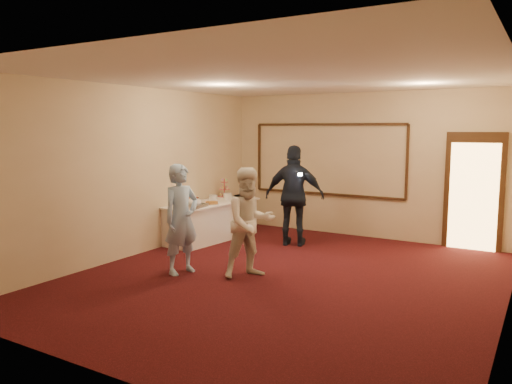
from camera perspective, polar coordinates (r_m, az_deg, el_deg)
floor at (r=7.70m, az=3.40°, el=-9.85°), size 7.00×7.00×0.00m
room_walls at (r=7.36m, az=3.52°, el=5.39°), size 6.04×7.04×3.02m
wall_molding at (r=10.86m, az=8.15°, el=3.70°), size 3.45×0.04×1.55m
doorway at (r=10.14m, az=23.63°, el=-0.04°), size 1.05×0.07×2.20m
buffet_table at (r=10.27m, az=-5.19°, el=-3.28°), size 1.09×2.31×0.77m
pavlova_tray at (r=9.52m, az=-7.15°, el=-1.31°), size 0.38×0.54×0.19m
cupcake_stand at (r=11.00m, az=-3.63°, el=0.28°), size 0.30×0.30×0.43m
plate_stack_a at (r=10.21m, az=-4.96°, el=-0.75°), size 0.17×0.17×0.14m
plate_stack_b at (r=10.45m, az=-3.25°, el=-0.53°), size 0.18×0.18×0.15m
tart at (r=9.90m, az=-5.08°, el=-1.27°), size 0.29×0.29×0.06m
man at (r=7.87m, az=-8.53°, el=-3.08°), size 0.55×0.71×1.72m
woman at (r=7.60m, az=-0.70°, el=-3.53°), size 0.98×1.03×1.68m
guest at (r=9.65m, az=4.43°, el=-0.43°), size 1.23×0.78×1.95m
camera_flash at (r=9.25m, az=5.06°, el=2.01°), size 0.07×0.05×0.05m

